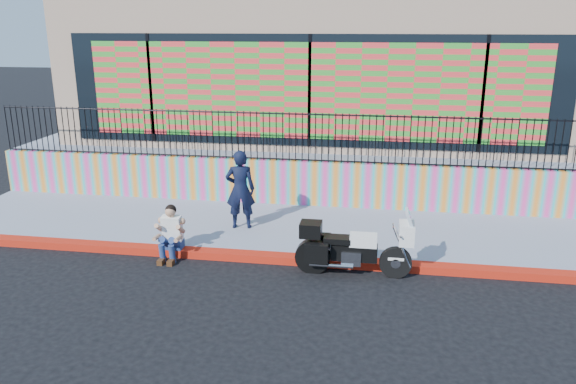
# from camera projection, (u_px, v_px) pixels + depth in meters

# --- Properties ---
(ground) EXTENTS (90.00, 90.00, 0.00)m
(ground) POSITION_uv_depth(u_px,v_px,m) (282.00, 262.00, 11.03)
(ground) COLOR black
(ground) RESTS_ON ground
(red_curb) EXTENTS (16.00, 0.30, 0.15)m
(red_curb) POSITION_uv_depth(u_px,v_px,m) (282.00, 258.00, 11.01)
(red_curb) COLOR #B9180D
(red_curb) RESTS_ON ground
(sidewalk) EXTENTS (16.00, 3.00, 0.15)m
(sidewalk) POSITION_uv_depth(u_px,v_px,m) (295.00, 229.00, 12.56)
(sidewalk) COLOR gray
(sidewalk) RESTS_ON ground
(mural_wall) EXTENTS (16.00, 0.20, 1.10)m
(mural_wall) POSITION_uv_depth(u_px,v_px,m) (304.00, 183.00, 13.90)
(mural_wall) COLOR #F6409B
(mural_wall) RESTS_ON sidewalk
(metal_fence) EXTENTS (15.80, 0.04, 1.20)m
(metal_fence) POSITION_uv_depth(u_px,v_px,m) (305.00, 137.00, 13.56)
(metal_fence) COLOR black
(metal_fence) RESTS_ON mural_wall
(elevated_platform) EXTENTS (16.00, 10.00, 1.25)m
(elevated_platform) POSITION_uv_depth(u_px,v_px,m) (324.00, 144.00, 18.74)
(elevated_platform) COLOR gray
(elevated_platform) RESTS_ON ground
(storefront_building) EXTENTS (14.00, 8.06, 4.00)m
(storefront_building) POSITION_uv_depth(u_px,v_px,m) (325.00, 64.00, 17.77)
(storefront_building) COLOR tan
(storefront_building) RESTS_ON elevated_platform
(police_motorcycle) EXTENTS (2.12, 0.70, 1.32)m
(police_motorcycle) POSITION_uv_depth(u_px,v_px,m) (352.00, 247.00, 10.33)
(police_motorcycle) COLOR black
(police_motorcycle) RESTS_ON ground
(police_officer) EXTENTS (0.70, 0.53, 1.75)m
(police_officer) POSITION_uv_depth(u_px,v_px,m) (240.00, 189.00, 12.22)
(police_officer) COLOR black
(police_officer) RESTS_ON sidewalk
(seated_man) EXTENTS (0.54, 0.71, 1.06)m
(seated_man) POSITION_uv_depth(u_px,v_px,m) (170.00, 238.00, 11.05)
(seated_man) COLOR navy
(seated_man) RESTS_ON ground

